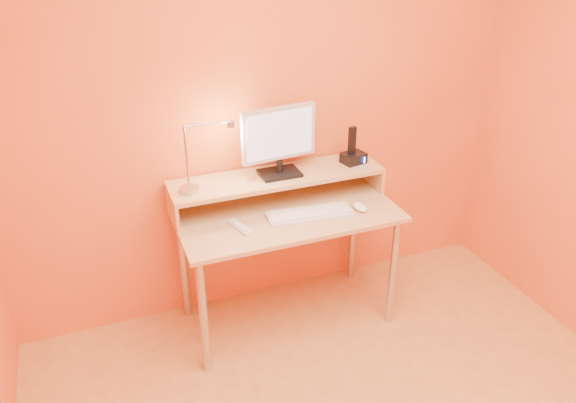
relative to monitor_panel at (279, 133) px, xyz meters
name	(u,v)px	position (x,y,z in m)	size (l,w,h in m)	color
wall_back	(266,101)	(-0.01, 0.16, 0.13)	(3.00, 0.04, 2.50)	orange
desk_leg_fl	(204,318)	(-0.56, -0.41, -0.77)	(0.04, 0.04, 0.69)	#B2B2B6
desk_leg_fr	(393,273)	(0.54, -0.41, -0.77)	(0.04, 0.04, 0.69)	#B2B2B6
desk_leg_bl	(183,266)	(-0.56, 0.09, -0.77)	(0.04, 0.04, 0.69)	#B2B2B6
desk_leg_br	(353,231)	(0.54, 0.09, -0.77)	(0.04, 0.04, 0.69)	#B2B2B6
desk_lower	(287,214)	(-0.01, -0.16, -0.41)	(1.20, 0.60, 0.03)	tan
shelf_riser_left	(172,208)	(-0.60, -0.01, -0.33)	(0.02, 0.30, 0.14)	tan
shelf_riser_right	(371,174)	(0.58, -0.01, -0.33)	(0.02, 0.30, 0.14)	tan
desk_shelf	(277,177)	(-0.01, -0.01, -0.25)	(1.20, 0.30, 0.03)	tan
monitor_foot	(280,173)	(0.00, -0.01, -0.23)	(0.22, 0.16, 0.02)	black
monitor_neck	(280,166)	(0.00, -0.01, -0.19)	(0.04, 0.04, 0.07)	black
monitor_panel	(279,133)	(0.00, 0.00, 0.00)	(0.43, 0.04, 0.29)	silver
monitor_back	(277,132)	(0.00, 0.02, 0.00)	(0.38, 0.01, 0.25)	black
monitor_screen	(280,135)	(0.00, -0.02, 0.00)	(0.39, 0.00, 0.25)	silver
lamp_base	(190,189)	(-0.51, -0.04, -0.23)	(0.10, 0.10, 0.03)	#B2B2B6
lamp_post	(187,158)	(-0.51, -0.04, -0.05)	(0.01, 0.01, 0.33)	#B2B2B6
lamp_arm	(208,124)	(-0.39, -0.04, 0.12)	(0.01, 0.01, 0.24)	#B2B2B6
lamp_head	(231,124)	(-0.27, -0.04, 0.10)	(0.04, 0.04, 0.03)	#B2B2B6
lamp_bulb	(231,127)	(-0.27, -0.04, 0.09)	(0.03, 0.03, 0.00)	#FFEAC6
phone_dock	(353,158)	(0.46, -0.01, -0.21)	(0.13, 0.10, 0.06)	black
phone_handset	(352,140)	(0.44, -0.01, -0.10)	(0.04, 0.03, 0.16)	black
phone_led	(365,160)	(0.50, -0.06, -0.21)	(0.01, 0.00, 0.04)	blue
keyboard	(310,215)	(0.09, -0.25, -0.39)	(0.46, 0.15, 0.02)	silver
mouse	(360,207)	(0.37, -0.28, -0.38)	(0.06, 0.11, 0.04)	white
remote_control	(240,227)	(-0.30, -0.24, -0.39)	(0.05, 0.17, 0.02)	silver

